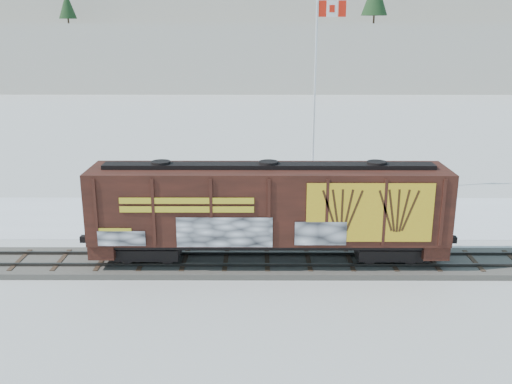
{
  "coord_description": "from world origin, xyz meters",
  "views": [
    {
      "loc": [
        -0.44,
        -25.61,
        11.06
      ],
      "look_at": [
        -0.55,
        3.0,
        2.87
      ],
      "focal_mm": 40.0,
      "sensor_mm": 36.0,
      "label": 1
    }
  ],
  "objects_px": {
    "flagpole": "(315,124)",
    "car_silver": "(152,201)",
    "hopper_railcar": "(268,207)",
    "car_dark": "(330,210)",
    "car_white": "(234,210)"
  },
  "relations": [
    {
      "from": "flagpole",
      "to": "car_dark",
      "type": "relative_size",
      "value": 2.43
    },
    {
      "from": "flagpole",
      "to": "car_silver",
      "type": "bearing_deg",
      "value": -157.56
    },
    {
      "from": "car_white",
      "to": "car_dark",
      "type": "relative_size",
      "value": 0.94
    },
    {
      "from": "flagpole",
      "to": "car_dark",
      "type": "bearing_deg",
      "value": -86.27
    },
    {
      "from": "hopper_railcar",
      "to": "flagpole",
      "type": "xyz_separation_m",
      "value": [
        3.35,
        12.4,
        1.91
      ]
    },
    {
      "from": "hopper_railcar",
      "to": "car_dark",
      "type": "relative_size",
      "value": 3.1
    },
    {
      "from": "flagpole",
      "to": "car_silver",
      "type": "relative_size",
      "value": 2.8
    },
    {
      "from": "car_white",
      "to": "car_dark",
      "type": "bearing_deg",
      "value": -110.45
    },
    {
      "from": "flagpole",
      "to": "car_silver",
      "type": "height_order",
      "value": "flagpole"
    },
    {
      "from": "car_dark",
      "to": "hopper_railcar",
      "type": "bearing_deg",
      "value": 125.35
    },
    {
      "from": "hopper_railcar",
      "to": "car_dark",
      "type": "height_order",
      "value": "hopper_railcar"
    },
    {
      "from": "car_silver",
      "to": "car_white",
      "type": "distance_m",
      "value": 5.47
    },
    {
      "from": "hopper_railcar",
      "to": "flagpole",
      "type": "distance_m",
      "value": 12.98
    },
    {
      "from": "car_dark",
      "to": "car_silver",
      "type": "bearing_deg",
      "value": 56.81
    },
    {
      "from": "hopper_railcar",
      "to": "car_white",
      "type": "xyz_separation_m",
      "value": [
        -1.92,
        6.27,
        -2.15
      ]
    }
  ]
}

